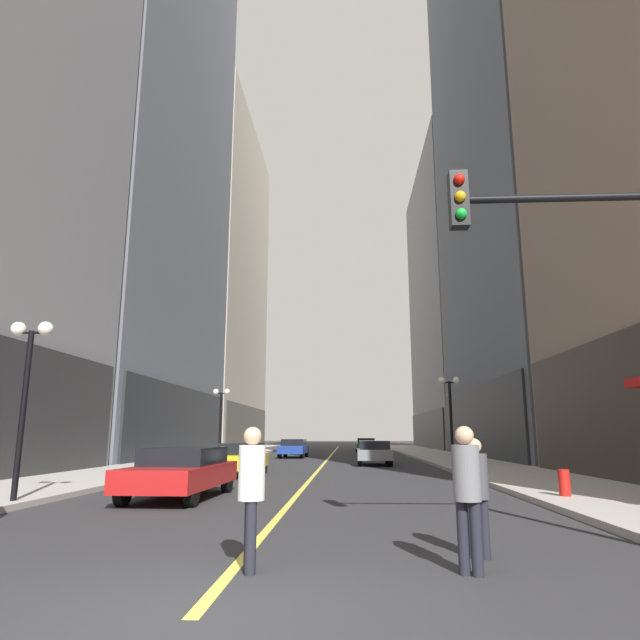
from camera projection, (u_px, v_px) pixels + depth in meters
The scene contains 21 objects.
ground_plane at pixel (329, 458), 39.24m from camera, with size 200.00×200.00×0.00m, color #2D2D30.
sidewalk_left at pixel (215, 457), 39.67m from camera, with size 4.50×78.00×0.15m, color #ADA8A0.
sidewalk_right at pixel (445, 457), 38.83m from camera, with size 4.50×78.00×0.15m, color #ADA8A0.
lane_centre_stripe at pixel (329, 458), 39.24m from camera, with size 0.16×70.00×0.01m, color #E5D64C.
building_left_mid at pixel (124, 126), 45.04m from camera, with size 12.80×24.00×53.27m.
building_left_far at pixel (196, 282), 68.76m from camera, with size 14.39×26.00×41.06m.
building_right_mid at pixel (525, 83), 43.95m from camera, with size 11.10×24.00×58.95m.
building_right_far at pixel (466, 304), 66.39m from camera, with size 10.88×26.00×34.58m.
car_red at pixel (182, 470), 14.66m from camera, with size 2.07×4.79×1.32m.
car_yellow at pixel (241, 458), 22.50m from camera, with size 1.81×4.50×1.32m.
car_grey at pixel (374, 452), 30.27m from camera, with size 1.89×4.16×1.32m.
car_blue at pixel (294, 448), 39.76m from camera, with size 1.97×4.09×1.32m.
car_green at pixel (366, 445), 50.03m from camera, with size 1.83×4.10×1.32m.
pedestrian_with_orange_bag at pixel (476, 488), 7.69m from camera, with size 0.44×0.44×1.62m.
pedestrian_in_white_shirt at pixel (251, 486), 6.93m from camera, with size 0.42×0.42×1.77m.
pedestrian_in_grey_suit at pixel (467, 486), 6.81m from camera, with size 0.45×0.45×1.78m.
traffic_light_near_right at pixel (612, 290), 7.99m from camera, with size 3.43×0.35×5.65m.
street_lamp_left_near at pixel (28, 368), 13.43m from camera, with size 1.06×0.36×4.43m.
street_lamp_left_far at pixel (221, 408), 33.64m from camera, with size 1.06×0.36×4.43m.
street_lamp_right_mid at pixel (450, 401), 26.52m from camera, with size 1.06×0.36×4.43m.
fire_hydrant_right at pixel (565, 486), 13.78m from camera, with size 0.28×0.28×0.80m, color red.
Camera 1 is at (1.48, -5.41, 1.68)m, focal length 30.70 mm.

